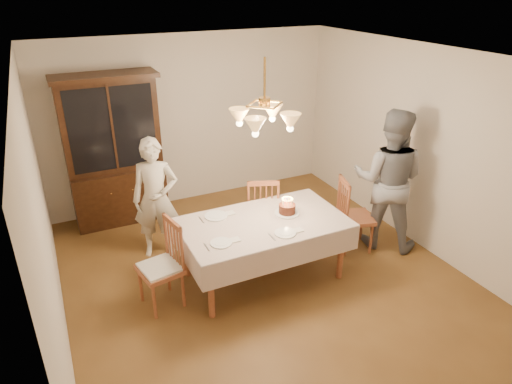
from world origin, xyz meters
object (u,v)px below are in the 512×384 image
china_hutch (114,153)px  chair_far_side (262,214)px  birthday_cake (287,209)px  dining_table (263,227)px  elderly_woman (156,199)px

china_hutch → chair_far_side: size_ratio=2.16×
chair_far_side → birthday_cake: bearing=-89.2°
china_hutch → dining_table: bearing=-60.9°
elderly_woman → china_hutch: bearing=122.3°
china_hutch → elderly_woman: (0.27, -1.20, -0.25)m
chair_far_side → birthday_cake: 0.75m
china_hutch → chair_far_side: (1.58, -1.55, -0.60)m
elderly_woman → birthday_cake: (1.32, -1.00, 0.02)m
china_hutch → birthday_cake: bearing=-54.1°
china_hutch → birthday_cake: 2.73m
chair_far_side → china_hutch: bearing=135.7°
chair_far_side → elderly_woman: bearing=165.1°
birthday_cake → chair_far_side: bearing=90.8°
chair_far_side → dining_table: bearing=-115.1°
chair_far_side → elderly_woman: size_ratio=0.63×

